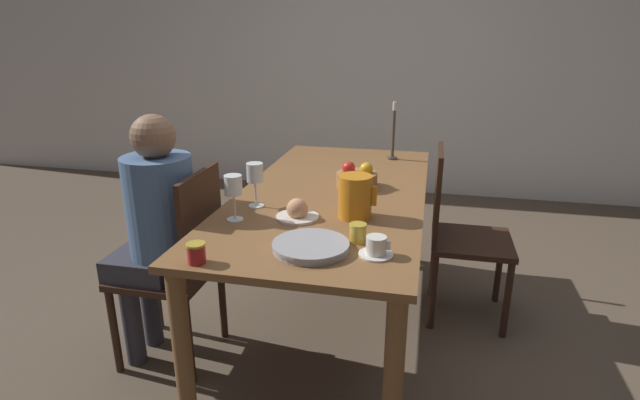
{
  "coord_description": "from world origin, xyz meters",
  "views": [
    {
      "loc": [
        0.45,
        -2.3,
        1.53
      ],
      "look_at": [
        0.0,
        -0.28,
        0.81
      ],
      "focal_mm": 28.0,
      "sensor_mm": 36.0,
      "label": 1
    }
  ],
  "objects_px": {
    "teacup_near_person": "(376,247)",
    "candlestick_tall": "(393,137)",
    "wine_glass_water": "(255,175)",
    "jam_jar_red": "(196,252)",
    "bread_plate": "(297,212)",
    "wine_glass_juice": "(233,188)",
    "chair_person_side": "(180,263)",
    "jam_jar_amber": "(358,232)",
    "serving_tray": "(311,246)",
    "chair_opposite": "(458,231)",
    "fruit_bowl": "(357,178)",
    "person_seated": "(156,221)",
    "red_pitcher": "(355,196)"
  },
  "relations": [
    {
      "from": "serving_tray",
      "to": "bread_plate",
      "type": "height_order",
      "value": "bread_plate"
    },
    {
      "from": "red_pitcher",
      "to": "person_seated",
      "type": "bearing_deg",
      "value": -173.47
    },
    {
      "from": "wine_glass_juice",
      "to": "person_seated",
      "type": "bearing_deg",
      "value": 173.96
    },
    {
      "from": "fruit_bowl",
      "to": "person_seated",
      "type": "bearing_deg",
      "value": -147.64
    },
    {
      "from": "chair_opposite",
      "to": "candlestick_tall",
      "type": "distance_m",
      "value": 0.72
    },
    {
      "from": "teacup_near_person",
      "to": "candlestick_tall",
      "type": "relative_size",
      "value": 0.36
    },
    {
      "from": "teacup_near_person",
      "to": "candlestick_tall",
      "type": "bearing_deg",
      "value": 92.56
    },
    {
      "from": "chair_opposite",
      "to": "bread_plate",
      "type": "height_order",
      "value": "chair_opposite"
    },
    {
      "from": "wine_glass_juice",
      "to": "bread_plate",
      "type": "distance_m",
      "value": 0.29
    },
    {
      "from": "red_pitcher",
      "to": "serving_tray",
      "type": "xyz_separation_m",
      "value": [
        -0.1,
        -0.37,
        -0.08
      ]
    },
    {
      "from": "jam_jar_amber",
      "to": "candlestick_tall",
      "type": "xyz_separation_m",
      "value": [
        0.02,
        1.29,
        0.1
      ]
    },
    {
      "from": "person_seated",
      "to": "jam_jar_red",
      "type": "xyz_separation_m",
      "value": [
        0.42,
        -0.45,
        0.1
      ]
    },
    {
      "from": "candlestick_tall",
      "to": "red_pitcher",
      "type": "bearing_deg",
      "value": -93.86
    },
    {
      "from": "jam_jar_amber",
      "to": "fruit_bowl",
      "type": "relative_size",
      "value": 0.35
    },
    {
      "from": "teacup_near_person",
      "to": "serving_tray",
      "type": "relative_size",
      "value": 0.44
    },
    {
      "from": "teacup_near_person",
      "to": "bread_plate",
      "type": "relative_size",
      "value": 0.68
    },
    {
      "from": "wine_glass_water",
      "to": "fruit_bowl",
      "type": "bearing_deg",
      "value": 44.13
    },
    {
      "from": "wine_glass_juice",
      "to": "teacup_near_person",
      "type": "relative_size",
      "value": 1.57
    },
    {
      "from": "person_seated",
      "to": "bread_plate",
      "type": "relative_size",
      "value": 6.52
    },
    {
      "from": "chair_person_side",
      "to": "red_pitcher",
      "type": "distance_m",
      "value": 0.88
    },
    {
      "from": "teacup_near_person",
      "to": "serving_tray",
      "type": "height_order",
      "value": "teacup_near_person"
    },
    {
      "from": "chair_person_side",
      "to": "teacup_near_person",
      "type": "height_order",
      "value": "chair_person_side"
    },
    {
      "from": "wine_glass_water",
      "to": "bread_plate",
      "type": "relative_size",
      "value": 1.1
    },
    {
      "from": "teacup_near_person",
      "to": "jam_jar_red",
      "type": "distance_m",
      "value": 0.62
    },
    {
      "from": "jam_jar_amber",
      "to": "candlestick_tall",
      "type": "distance_m",
      "value": 1.3
    },
    {
      "from": "chair_person_side",
      "to": "jam_jar_amber",
      "type": "relative_size",
      "value": 12.96
    },
    {
      "from": "wine_glass_water",
      "to": "jam_jar_red",
      "type": "bearing_deg",
      "value": -90.49
    },
    {
      "from": "chair_opposite",
      "to": "wine_glass_juice",
      "type": "relative_size",
      "value": 4.81
    },
    {
      "from": "person_seated",
      "to": "fruit_bowl",
      "type": "xyz_separation_m",
      "value": [
        0.83,
        0.53,
        0.1
      ]
    },
    {
      "from": "jam_jar_amber",
      "to": "fruit_bowl",
      "type": "bearing_deg",
      "value": 98.97
    },
    {
      "from": "chair_person_side",
      "to": "person_seated",
      "type": "relative_size",
      "value": 0.79
    },
    {
      "from": "chair_opposite",
      "to": "bread_plate",
      "type": "xyz_separation_m",
      "value": [
        -0.71,
        -0.67,
        0.29
      ]
    },
    {
      "from": "chair_person_side",
      "to": "wine_glass_water",
      "type": "bearing_deg",
      "value": -70.72
    },
    {
      "from": "wine_glass_water",
      "to": "jam_jar_amber",
      "type": "height_order",
      "value": "wine_glass_water"
    },
    {
      "from": "teacup_near_person",
      "to": "fruit_bowl",
      "type": "height_order",
      "value": "fruit_bowl"
    },
    {
      "from": "bread_plate",
      "to": "wine_glass_juice",
      "type": "bearing_deg",
      "value": -163.29
    },
    {
      "from": "chair_opposite",
      "to": "candlestick_tall",
      "type": "relative_size",
      "value": 2.69
    },
    {
      "from": "chair_person_side",
      "to": "fruit_bowl",
      "type": "relative_size",
      "value": 4.55
    },
    {
      "from": "person_seated",
      "to": "bread_plate",
      "type": "height_order",
      "value": "person_seated"
    },
    {
      "from": "person_seated",
      "to": "fruit_bowl",
      "type": "relative_size",
      "value": 5.76
    },
    {
      "from": "wine_glass_water",
      "to": "candlestick_tall",
      "type": "height_order",
      "value": "candlestick_tall"
    },
    {
      "from": "bread_plate",
      "to": "jam_jar_red",
      "type": "distance_m",
      "value": 0.53
    },
    {
      "from": "chair_person_side",
      "to": "fruit_bowl",
      "type": "distance_m",
      "value": 0.95
    },
    {
      "from": "wine_glass_water",
      "to": "jam_jar_red",
      "type": "xyz_separation_m",
      "value": [
        -0.01,
        -0.59,
        -0.11
      ]
    },
    {
      "from": "wine_glass_water",
      "to": "jam_jar_amber",
      "type": "relative_size",
      "value": 2.78
    },
    {
      "from": "chair_opposite",
      "to": "jam_jar_amber",
      "type": "bearing_deg",
      "value": -26.11
    },
    {
      "from": "chair_person_side",
      "to": "jam_jar_amber",
      "type": "distance_m",
      "value": 0.92
    },
    {
      "from": "candlestick_tall",
      "to": "jam_jar_red",
      "type": "bearing_deg",
      "value": -108.43
    },
    {
      "from": "person_seated",
      "to": "jam_jar_amber",
      "type": "height_order",
      "value": "person_seated"
    },
    {
      "from": "wine_glass_juice",
      "to": "chair_opposite",
      "type": "bearing_deg",
      "value": 37.93
    }
  ]
}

